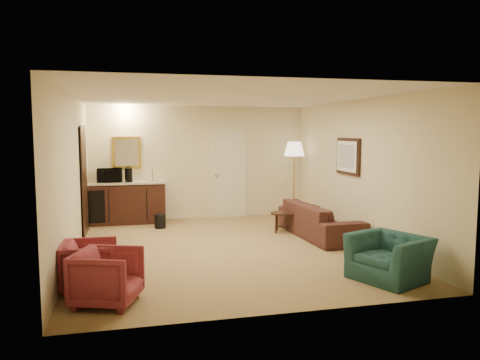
# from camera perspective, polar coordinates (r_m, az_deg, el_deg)

# --- Properties ---
(ground) EXTENTS (6.00, 6.00, 0.00)m
(ground) POSITION_cam_1_polar(r_m,az_deg,el_deg) (8.21, -1.67, -8.34)
(ground) COLOR olive
(ground) RESTS_ON ground
(room_walls) EXTENTS (5.02, 6.01, 2.61)m
(room_walls) POSITION_cam_1_polar(r_m,az_deg,el_deg) (8.70, -3.38, 3.91)
(room_walls) COLOR beige
(room_walls) RESTS_ON ground
(wetbar_cabinet) EXTENTS (1.64, 0.58, 0.92)m
(wetbar_cabinet) POSITION_cam_1_polar(r_m,az_deg,el_deg) (10.62, -13.51, -2.68)
(wetbar_cabinet) COLOR #361611
(wetbar_cabinet) RESTS_ON ground
(sofa) EXTENTS (0.75, 2.24, 0.86)m
(sofa) POSITION_cam_1_polar(r_m,az_deg,el_deg) (9.17, 9.71, -4.14)
(sofa) COLOR black
(sofa) RESTS_ON ground
(teal_armchair) EXTENTS (0.94, 1.11, 0.83)m
(teal_armchair) POSITION_cam_1_polar(r_m,az_deg,el_deg) (6.76, 17.76, -8.14)
(teal_armchair) COLOR #1C4548
(teal_armchair) RESTS_ON ground
(rose_chair_near) EXTENTS (0.64, 0.68, 0.69)m
(rose_chair_near) POSITION_cam_1_polar(r_m,az_deg,el_deg) (6.42, -17.84, -9.53)
(rose_chair_near) COLOR maroon
(rose_chair_near) RESTS_ON ground
(rose_chair_far) EXTENTS (0.85, 0.88, 0.72)m
(rose_chair_far) POSITION_cam_1_polar(r_m,az_deg,el_deg) (5.80, -15.88, -11.02)
(rose_chair_far) COLOR maroon
(rose_chair_far) RESTS_ON ground
(coffee_table) EXTENTS (0.85, 0.73, 0.41)m
(coffee_table) POSITION_cam_1_polar(r_m,az_deg,el_deg) (9.48, 5.89, -5.14)
(coffee_table) COLOR black
(coffee_table) RESTS_ON ground
(floor_lamp) EXTENTS (0.63, 0.63, 1.80)m
(floor_lamp) POSITION_cam_1_polar(r_m,az_deg,el_deg) (10.91, 6.59, -0.01)
(floor_lamp) COLOR #AD9139
(floor_lamp) RESTS_ON ground
(waste_bin) EXTENTS (0.30, 0.30, 0.30)m
(waste_bin) POSITION_cam_1_polar(r_m,az_deg,el_deg) (9.99, -9.71, -4.96)
(waste_bin) COLOR black
(waste_bin) RESTS_ON ground
(microwave) EXTENTS (0.54, 0.30, 0.36)m
(microwave) POSITION_cam_1_polar(r_m,az_deg,el_deg) (10.58, -15.60, 0.72)
(microwave) COLOR black
(microwave) RESTS_ON wetbar_cabinet
(coffee_maker) EXTENTS (0.18, 0.18, 0.31)m
(coffee_maker) POSITION_cam_1_polar(r_m,az_deg,el_deg) (10.49, -13.41, 0.59)
(coffee_maker) COLOR black
(coffee_maker) RESTS_ON wetbar_cabinet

